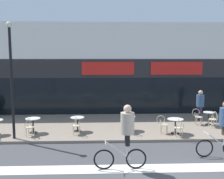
% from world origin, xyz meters
% --- Properties ---
extents(sidewalk_slab, '(40.00, 5.50, 0.12)m').
position_xyz_m(sidewalk_slab, '(0.00, 7.25, 0.06)').
color(sidewalk_slab, gray).
rests_on(sidewalk_slab, ground).
extents(storefront_facade, '(40.00, 4.06, 6.05)m').
position_xyz_m(storefront_facade, '(0.00, 11.97, 3.01)').
color(storefront_facade, silver).
rests_on(storefront_facade, ground).
extents(bike_lane_stripe, '(36.00, 0.70, 0.01)m').
position_xyz_m(bike_lane_stripe, '(0.00, 1.73, 0.00)').
color(bike_lane_stripe, silver).
rests_on(bike_lane_stripe, ground).
extents(bistro_table_1, '(0.72, 0.72, 0.73)m').
position_xyz_m(bistro_table_1, '(-6.03, 5.83, 0.64)').
color(bistro_table_1, black).
rests_on(bistro_table_1, sidewalk_slab).
extents(bistro_table_2, '(0.69, 0.69, 0.72)m').
position_xyz_m(bistro_table_2, '(-3.87, 6.02, 0.64)').
color(bistro_table_2, black).
rests_on(bistro_table_2, sidewalk_slab).
extents(bistro_table_3, '(0.70, 0.70, 0.73)m').
position_xyz_m(bistro_table_3, '(-1.28, 6.12, 0.65)').
color(bistro_table_3, black).
rests_on(bistro_table_3, sidewalk_slab).
extents(bistro_table_4, '(0.78, 0.78, 0.73)m').
position_xyz_m(bistro_table_4, '(0.95, 5.47, 0.64)').
color(bistro_table_4, black).
rests_on(bistro_table_4, sidewalk_slab).
extents(bistro_table_5, '(0.61, 0.61, 0.71)m').
position_xyz_m(bistro_table_5, '(3.26, 7.06, 0.62)').
color(bistro_table_5, black).
rests_on(bistro_table_5, sidewalk_slab).
extents(cafe_chair_1_near, '(0.44, 0.59, 0.90)m').
position_xyz_m(cafe_chair_1_near, '(-6.03, 5.21, 0.64)').
color(cafe_chair_1_near, beige).
rests_on(cafe_chair_1_near, sidewalk_slab).
extents(cafe_chair_2_near, '(0.41, 0.58, 0.90)m').
position_xyz_m(cafe_chair_2_near, '(-3.87, 5.39, 0.64)').
color(cafe_chair_2_near, beige).
rests_on(cafe_chair_2_near, sidewalk_slab).
extents(cafe_chair_3_near, '(0.44, 0.59, 0.90)m').
position_xyz_m(cafe_chair_3_near, '(-1.29, 5.49, 0.64)').
color(cafe_chair_3_near, beige).
rests_on(cafe_chair_3_near, sidewalk_slab).
extents(cafe_chair_4_near, '(0.43, 0.59, 0.90)m').
position_xyz_m(cafe_chair_4_near, '(0.96, 4.85, 0.64)').
color(cafe_chair_4_near, beige).
rests_on(cafe_chair_4_near, sidewalk_slab).
extents(cafe_chair_4_side, '(0.59, 0.43, 0.90)m').
position_xyz_m(cafe_chair_4_side, '(0.33, 5.48, 0.64)').
color(cafe_chair_4_side, beige).
rests_on(cafe_chair_4_side, sidewalk_slab).
extents(cafe_chair_5_near, '(0.44, 0.60, 0.90)m').
position_xyz_m(cafe_chair_5_near, '(3.27, 6.43, 0.64)').
color(cafe_chair_5_near, beige).
rests_on(cafe_chair_5_near, sidewalk_slab).
extents(cafe_chair_5_side, '(0.59, 0.43, 0.90)m').
position_xyz_m(cafe_chair_5_side, '(2.64, 7.06, 0.64)').
color(cafe_chair_5_side, beige).
rests_on(cafe_chair_5_side, sidewalk_slab).
extents(lamp_post, '(0.26, 0.26, 5.26)m').
position_xyz_m(lamp_post, '(-6.67, 4.96, 3.15)').
color(lamp_post, black).
rests_on(lamp_post, sidewalk_slab).
extents(cyclist_0, '(1.83, 0.49, 2.25)m').
position_xyz_m(cyclist_0, '(-1.82, 1.71, 1.32)').
color(cyclist_0, black).
rests_on(cyclist_0, ground).
extents(cyclist_1, '(1.79, 0.52, 2.17)m').
position_xyz_m(cyclist_1, '(2.04, 2.73, 1.26)').
color(cyclist_1, black).
rests_on(cyclist_1, ground).
extents(pedestrian_near_end, '(0.51, 0.51, 1.79)m').
position_xyz_m(pedestrian_near_end, '(3.16, 8.10, 1.18)').
color(pedestrian_near_end, '#382D47').
rests_on(pedestrian_near_end, sidewalk_slab).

